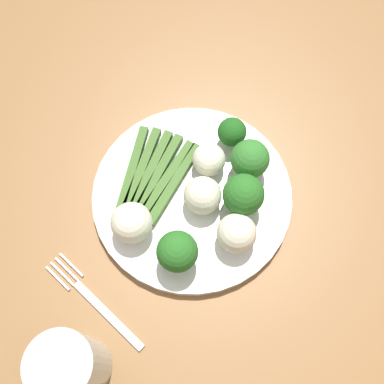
% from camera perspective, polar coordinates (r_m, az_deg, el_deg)
% --- Properties ---
extents(ground_plane, '(6.00, 6.00, 0.02)m').
position_cam_1_polar(ground_plane, '(1.40, 0.43, -9.60)').
color(ground_plane, '#B7A88E').
extents(dining_table, '(1.20, 0.88, 0.76)m').
position_cam_1_polar(dining_table, '(0.77, 0.77, 0.97)').
color(dining_table, olive).
rests_on(dining_table, ground_plane).
extents(plate, '(0.27, 0.27, 0.01)m').
position_cam_1_polar(plate, '(0.63, -0.00, -0.43)').
color(plate, white).
rests_on(plate, dining_table).
extents(asparagus_bundle, '(0.15, 0.13, 0.01)m').
position_cam_1_polar(asparagus_bundle, '(0.63, -4.77, 2.15)').
color(asparagus_bundle, '#3D6626').
rests_on(asparagus_bundle, plate).
extents(broccoli_front_left, '(0.04, 0.04, 0.05)m').
position_cam_1_polar(broccoli_front_left, '(0.64, 5.00, 7.44)').
color(broccoli_front_left, '#4C7F2B').
rests_on(broccoli_front_left, plate).
extents(broccoli_outer_edge, '(0.05, 0.05, 0.07)m').
position_cam_1_polar(broccoli_outer_edge, '(0.59, 6.41, -0.36)').
color(broccoli_outer_edge, '#568E33').
rests_on(broccoli_outer_edge, plate).
extents(broccoli_front, '(0.05, 0.05, 0.06)m').
position_cam_1_polar(broccoli_front, '(0.56, -1.84, -7.45)').
color(broccoli_front, '#568E33').
rests_on(broccoli_front, plate).
extents(broccoli_back, '(0.05, 0.05, 0.06)m').
position_cam_1_polar(broccoli_back, '(0.61, 7.23, 4.07)').
color(broccoli_back, '#609E3D').
rests_on(broccoli_back, plate).
extents(cauliflower_near_center, '(0.05, 0.05, 0.05)m').
position_cam_1_polar(cauliflower_near_center, '(0.58, 5.57, -5.16)').
color(cauliflower_near_center, silver).
rests_on(cauliflower_near_center, plate).
extents(cauliflower_back_right, '(0.05, 0.05, 0.05)m').
position_cam_1_polar(cauliflower_back_right, '(0.62, 2.12, 4.05)').
color(cauliflower_back_right, white).
rests_on(cauliflower_back_right, plate).
extents(cauliflower_near_fork, '(0.05, 0.05, 0.05)m').
position_cam_1_polar(cauliflower_near_fork, '(0.60, 1.32, -0.43)').
color(cauliflower_near_fork, silver).
rests_on(cauliflower_near_fork, plate).
extents(cauliflower_edge, '(0.05, 0.05, 0.05)m').
position_cam_1_polar(cauliflower_edge, '(0.59, -7.55, -3.82)').
color(cauliflower_edge, white).
rests_on(cauliflower_edge, plate).
extents(fork, '(0.05, 0.17, 0.00)m').
position_cam_1_polar(fork, '(0.61, -12.07, -13.18)').
color(fork, silver).
rests_on(fork, dining_table).
extents(water_glass, '(0.07, 0.07, 0.12)m').
position_cam_1_polar(water_glass, '(0.55, -14.79, -20.24)').
color(water_glass, silver).
rests_on(water_glass, dining_table).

